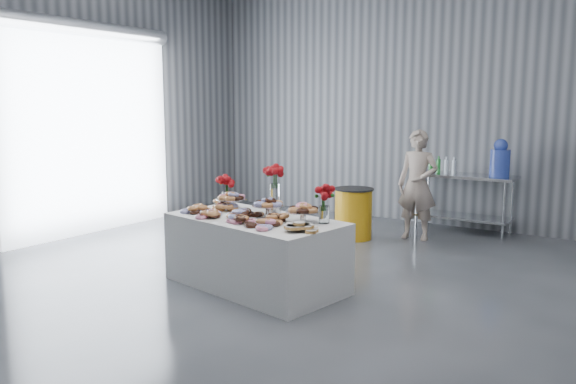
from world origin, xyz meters
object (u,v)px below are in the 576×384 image
(prep_table, at_px, (464,193))
(trash_barrel, at_px, (353,213))
(water_jug, at_px, (500,160))
(display_table, at_px, (255,252))
(person, at_px, (418,185))

(prep_table, distance_m, trash_barrel, 1.78)
(water_jug, relative_size, trash_barrel, 0.75)
(prep_table, height_order, water_jug, water_jug)
(trash_barrel, bearing_deg, display_table, -86.65)
(water_jug, relative_size, person, 0.35)
(water_jug, bearing_deg, prep_table, 180.00)
(display_table, xyz_separation_m, prep_table, (1.07, 3.84, 0.24))
(water_jug, bearing_deg, person, -140.33)
(person, bearing_deg, display_table, -104.22)
(prep_table, relative_size, person, 0.94)
(prep_table, bearing_deg, display_table, -105.53)
(person, relative_size, trash_barrel, 2.14)
(water_jug, distance_m, trash_barrel, 2.28)
(display_table, relative_size, prep_table, 1.27)
(display_table, bearing_deg, water_jug, 67.80)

